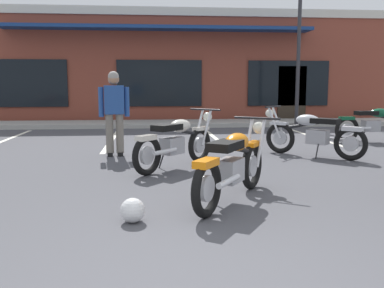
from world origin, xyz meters
name	(u,v)px	position (x,y,z in m)	size (l,w,h in m)	color
ground_plane	(175,178)	(0.00, 3.99, 0.00)	(80.00, 80.00, 0.00)	#47474C
sidewalk_kerb	(161,124)	(0.00, 12.39, 0.07)	(22.00, 1.80, 0.14)	#A8A59E
brick_storefront_building	(158,68)	(0.00, 16.63, 2.10)	(18.37, 6.70, 4.20)	brown
painted_stall_lines	(164,139)	(0.00, 8.79, 0.00)	(8.23, 4.80, 0.01)	silver
motorcycle_foreground_classic	(233,164)	(0.64, 2.61, 0.46)	(1.38, 1.85, 0.98)	black
motorcycle_red_sportbike	(176,141)	(0.07, 4.77, 0.46)	(1.58, 1.72, 0.98)	black
motorcycle_black_cruiser	(375,123)	(5.17, 7.67, 0.46)	(2.11, 0.66, 0.98)	black
motorcycle_blue_standard	(313,133)	(2.82, 5.69, 0.46)	(1.68, 1.62, 0.98)	black
person_by_back_row	(114,108)	(-1.06, 6.13, 0.95)	(0.61, 0.31, 1.68)	black
helmet_on_pavement	(133,210)	(-0.55, 1.89, 0.13)	(0.26, 0.26, 0.26)	silver
parking_lot_lamp_post	(301,20)	(4.42, 11.18, 3.42)	(0.24, 0.76, 5.33)	#2D2D33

